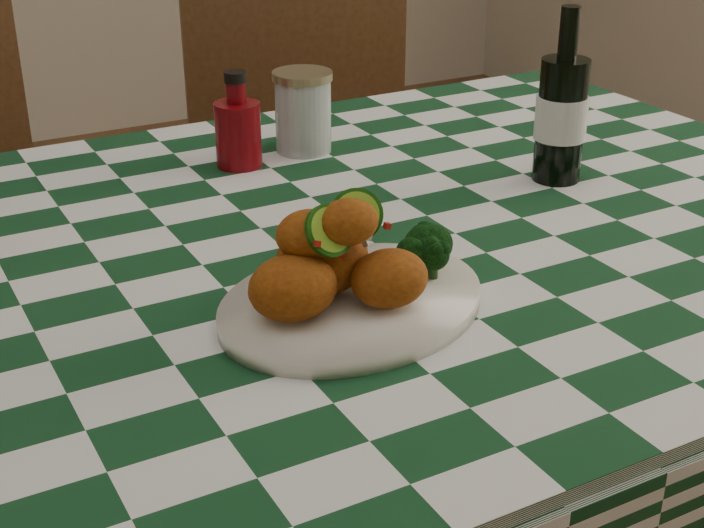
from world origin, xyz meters
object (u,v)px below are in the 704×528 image
fried_chicken_pile (343,250)px  mason_jar (303,112)px  dining_table (292,507)px  wooden_chair_right (317,208)px  ketchup_bottle (237,120)px  beer_bottle (563,96)px  plate (352,304)px

fried_chicken_pile → mason_jar: size_ratio=1.40×
dining_table → wooden_chair_right: wooden_chair_right is taller
ketchup_bottle → mason_jar: (0.11, 0.02, -0.01)m
dining_table → ketchup_bottle: size_ratio=11.91×
fried_chicken_pile → wooden_chair_right: bearing=65.1°
mason_jar → dining_table: bearing=-120.3°
beer_bottle → wooden_chair_right: bearing=94.3°
fried_chicken_pile → beer_bottle: size_ratio=0.71×
dining_table → beer_bottle: bearing=3.4°
beer_bottle → wooden_chair_right: size_ratio=0.23×
dining_table → plate: (-0.00, -0.18, 0.40)m
dining_table → mason_jar: bearing=59.7°
wooden_chair_right → beer_bottle: bearing=-69.8°
mason_jar → beer_bottle: beer_bottle is taller
mason_jar → beer_bottle: bearing=-47.6°
wooden_chair_right → dining_table: bearing=-103.6°
ketchup_bottle → mason_jar: bearing=7.8°
dining_table → beer_bottle: size_ratio=6.89×
dining_table → fried_chicken_pile: (-0.01, -0.18, 0.47)m
fried_chicken_pile → wooden_chair_right: (0.40, 0.87, -0.34)m
plate → fried_chicken_pile: fried_chicken_pile is taller
dining_table → mason_jar: 0.58m
plate → beer_bottle: 0.50m
plate → ketchup_bottle: size_ratio=2.17×
wooden_chair_right → mason_jar: bearing=-103.0°
dining_table → wooden_chair_right: bearing=60.5°
dining_table → fried_chicken_pile: bearing=-94.6°
dining_table → ketchup_bottle: ketchup_bottle is taller
dining_table → mason_jar: (0.18, 0.31, 0.45)m
beer_bottle → ketchup_bottle: bearing=144.2°
fried_chicken_pile → beer_bottle: beer_bottle is taller
mason_jar → wooden_chair_right: (0.21, 0.38, -0.33)m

